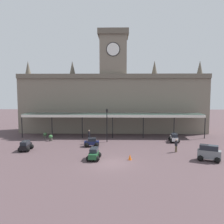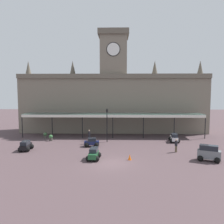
{
  "view_description": "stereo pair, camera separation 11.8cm",
  "coord_description": "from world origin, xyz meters",
  "px_view_note": "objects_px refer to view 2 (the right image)",
  "views": [
    {
      "loc": [
        0.63,
        -23.88,
        7.76
      ],
      "look_at": [
        0.0,
        7.44,
        4.81
      ],
      "focal_mm": 36.72,
      "sensor_mm": 36.0,
      "label": 1
    },
    {
      "loc": [
        0.75,
        -23.87,
        7.76
      ],
      "look_at": [
        0.0,
        7.44,
        4.81
      ],
      "focal_mm": 36.72,
      "sensor_mm": 36.0,
      "label": 2
    }
  ],
  "objects_px": {
    "pedestrian_near_entrance": "(89,135)",
    "planter_by_canopy": "(45,135)",
    "car_grey_van": "(209,154)",
    "car_navy_sedan": "(92,143)",
    "car_black_estate": "(26,146)",
    "car_green_estate": "(94,154)",
    "planter_forecourt_centre": "(51,138)",
    "victorian_lamppost": "(107,121)",
    "car_white_estate": "(174,138)",
    "traffic_cone": "(130,157)",
    "pedestrian_beside_cars": "(176,145)"
  },
  "relations": [
    {
      "from": "victorian_lamppost",
      "to": "car_navy_sedan",
      "type": "bearing_deg",
      "value": -125.15
    },
    {
      "from": "car_green_estate",
      "to": "car_grey_van",
      "type": "height_order",
      "value": "car_grey_van"
    },
    {
      "from": "car_white_estate",
      "to": "car_grey_van",
      "type": "distance_m",
      "value": 9.48
    },
    {
      "from": "pedestrian_beside_cars",
      "to": "traffic_cone",
      "type": "bearing_deg",
      "value": -150.56
    },
    {
      "from": "car_white_estate",
      "to": "planter_forecourt_centre",
      "type": "bearing_deg",
      "value": 179.01
    },
    {
      "from": "planter_by_canopy",
      "to": "car_black_estate",
      "type": "bearing_deg",
      "value": -91.21
    },
    {
      "from": "car_white_estate",
      "to": "victorian_lamppost",
      "type": "xyz_separation_m",
      "value": [
        -10.16,
        -0.31,
        2.59
      ]
    },
    {
      "from": "car_navy_sedan",
      "to": "car_black_estate",
      "type": "bearing_deg",
      "value": -164.69
    },
    {
      "from": "car_green_estate",
      "to": "pedestrian_near_entrance",
      "type": "height_order",
      "value": "pedestrian_near_entrance"
    },
    {
      "from": "victorian_lamppost",
      "to": "planter_forecourt_centre",
      "type": "height_order",
      "value": "victorian_lamppost"
    },
    {
      "from": "pedestrian_near_entrance",
      "to": "victorian_lamppost",
      "type": "distance_m",
      "value": 3.75
    },
    {
      "from": "car_grey_van",
      "to": "traffic_cone",
      "type": "xyz_separation_m",
      "value": [
        -8.71,
        0.16,
        -0.48
      ]
    },
    {
      "from": "traffic_cone",
      "to": "planter_forecourt_centre",
      "type": "xyz_separation_m",
      "value": [
        -11.7,
        9.52,
        0.16
      ]
    },
    {
      "from": "pedestrian_near_entrance",
      "to": "traffic_cone",
      "type": "bearing_deg",
      "value": -59.74
    },
    {
      "from": "traffic_cone",
      "to": "car_navy_sedan",
      "type": "bearing_deg",
      "value": 129.21
    },
    {
      "from": "car_white_estate",
      "to": "planter_by_canopy",
      "type": "xyz_separation_m",
      "value": [
        -20.32,
        2.1,
        -0.07
      ]
    },
    {
      "from": "car_white_estate",
      "to": "traffic_cone",
      "type": "distance_m",
      "value": 11.69
    },
    {
      "from": "car_grey_van",
      "to": "car_navy_sedan",
      "type": "bearing_deg",
      "value": 155.52
    },
    {
      "from": "car_black_estate",
      "to": "car_grey_van",
      "type": "height_order",
      "value": "car_grey_van"
    },
    {
      "from": "pedestrian_beside_cars",
      "to": "traffic_cone",
      "type": "height_order",
      "value": "pedestrian_beside_cars"
    },
    {
      "from": "pedestrian_beside_cars",
      "to": "traffic_cone",
      "type": "xyz_separation_m",
      "value": [
        -6.01,
        -3.39,
        -0.58
      ]
    },
    {
      "from": "car_green_estate",
      "to": "car_grey_van",
      "type": "xyz_separation_m",
      "value": [
        12.77,
        -0.31,
        0.24
      ]
    },
    {
      "from": "car_black_estate",
      "to": "traffic_cone",
      "type": "relative_size",
      "value": 3.51
    },
    {
      "from": "victorian_lamppost",
      "to": "planter_by_canopy",
      "type": "distance_m",
      "value": 10.78
    },
    {
      "from": "car_navy_sedan",
      "to": "pedestrian_near_entrance",
      "type": "height_order",
      "value": "pedestrian_near_entrance"
    },
    {
      "from": "car_black_estate",
      "to": "car_green_estate",
      "type": "bearing_deg",
      "value": -21.53
    },
    {
      "from": "car_navy_sedan",
      "to": "pedestrian_near_entrance",
      "type": "bearing_deg",
      "value": 102.22
    },
    {
      "from": "car_navy_sedan",
      "to": "pedestrian_near_entrance",
      "type": "relative_size",
      "value": 1.26
    },
    {
      "from": "car_white_estate",
      "to": "pedestrian_near_entrance",
      "type": "bearing_deg",
      "value": 176.91
    },
    {
      "from": "car_green_estate",
      "to": "traffic_cone",
      "type": "xyz_separation_m",
      "value": [
        4.06,
        -0.15,
        -0.24
      ]
    },
    {
      "from": "car_green_estate",
      "to": "pedestrian_near_entrance",
      "type": "xyz_separation_m",
      "value": [
        -1.71,
        9.75,
        0.34
      ]
    },
    {
      "from": "car_navy_sedan",
      "to": "pedestrian_beside_cars",
      "type": "bearing_deg",
      "value": -13.69
    },
    {
      "from": "car_black_estate",
      "to": "victorian_lamppost",
      "type": "distance_m",
      "value": 11.8
    },
    {
      "from": "pedestrian_near_entrance",
      "to": "planter_by_canopy",
      "type": "bearing_deg",
      "value": 169.18
    },
    {
      "from": "car_green_estate",
      "to": "pedestrian_beside_cars",
      "type": "relative_size",
      "value": 1.38
    },
    {
      "from": "car_grey_van",
      "to": "planter_by_canopy",
      "type": "distance_m",
      "value": 24.66
    },
    {
      "from": "car_navy_sedan",
      "to": "car_green_estate",
      "type": "xyz_separation_m",
      "value": [
        0.88,
        -5.91,
        0.06
      ]
    },
    {
      "from": "car_black_estate",
      "to": "car_white_estate",
      "type": "bearing_deg",
      "value": 14.82
    },
    {
      "from": "car_white_estate",
      "to": "car_grey_van",
      "type": "xyz_separation_m",
      "value": [
        1.51,
        -9.36,
        0.24
      ]
    },
    {
      "from": "car_grey_van",
      "to": "traffic_cone",
      "type": "distance_m",
      "value": 8.73
    },
    {
      "from": "victorian_lamppost",
      "to": "planter_by_canopy",
      "type": "height_order",
      "value": "victorian_lamppost"
    },
    {
      "from": "planter_by_canopy",
      "to": "car_navy_sedan",
      "type": "bearing_deg",
      "value": -32.69
    },
    {
      "from": "car_green_estate",
      "to": "car_white_estate",
      "type": "xyz_separation_m",
      "value": [
        11.27,
        9.05,
        0.0
      ]
    },
    {
      "from": "car_navy_sedan",
      "to": "traffic_cone",
      "type": "relative_size",
      "value": 3.23
    },
    {
      "from": "pedestrian_near_entrance",
      "to": "planter_forecourt_centre",
      "type": "height_order",
      "value": "pedestrian_near_entrance"
    },
    {
      "from": "car_green_estate",
      "to": "car_grey_van",
      "type": "relative_size",
      "value": 0.89
    },
    {
      "from": "car_black_estate",
      "to": "pedestrian_beside_cars",
      "type": "height_order",
      "value": "pedestrian_beside_cars"
    },
    {
      "from": "car_black_estate",
      "to": "pedestrian_near_entrance",
      "type": "height_order",
      "value": "pedestrian_near_entrance"
    },
    {
      "from": "pedestrian_near_entrance",
      "to": "victorian_lamppost",
      "type": "relative_size",
      "value": 0.33
    },
    {
      "from": "car_grey_van",
      "to": "victorian_lamppost",
      "type": "height_order",
      "value": "victorian_lamppost"
    }
  ]
}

